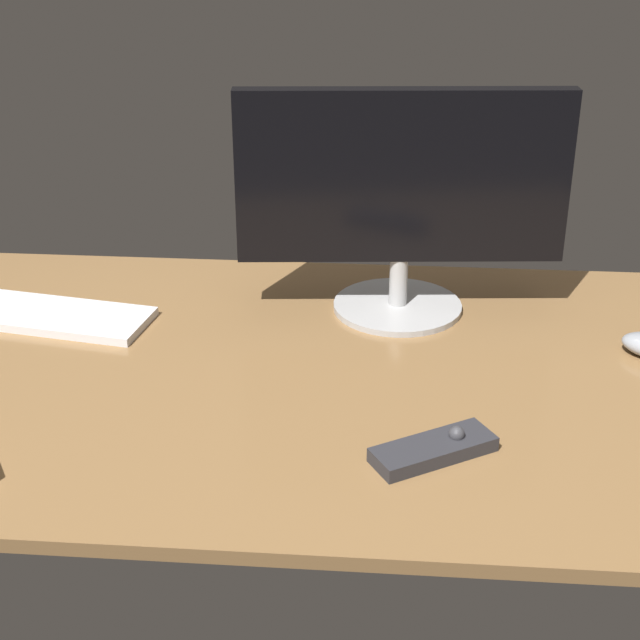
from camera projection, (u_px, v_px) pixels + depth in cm
name	position (u px, v px, depth cm)	size (l,w,h in cm)	color
desk	(271.00, 374.00, 144.02)	(140.00, 84.00, 2.00)	olive
monitor	(402.00, 191.00, 153.26)	(53.73, 21.85, 37.51)	#B8B8B8
keyboard	(33.00, 314.00, 159.19)	(39.90, 12.45, 1.42)	white
media_remote	(435.00, 449.00, 122.31)	(17.05, 13.42, 3.42)	#2D2D33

